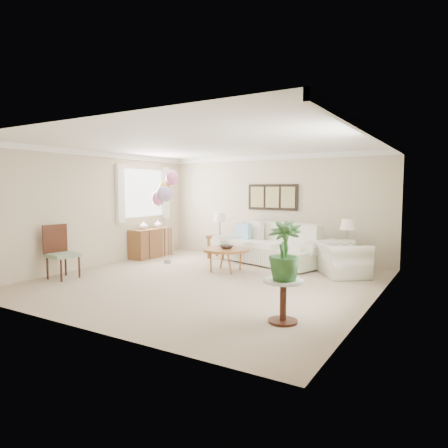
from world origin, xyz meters
name	(u,v)px	position (x,y,z in m)	size (l,w,h in m)	color
ground_plane	(208,281)	(0.00, 0.00, 0.00)	(6.00, 6.00, 0.00)	tan
room_shell	(205,196)	(-0.11, 0.09, 1.63)	(6.04, 6.04, 2.60)	beige
wall_art_triptych	(273,197)	(0.00, 2.96, 1.55)	(1.35, 0.06, 0.65)	black
sofa	(274,248)	(0.36, 2.25, 0.38)	(2.87, 1.64, 0.96)	white
end_table_left	(220,239)	(-1.14, 2.29, 0.49)	(0.54, 0.49, 0.59)	brown
end_table_right	(347,249)	(2.01, 2.39, 0.46)	(0.50, 0.46, 0.55)	brown
lamp_left	(220,218)	(-1.14, 2.29, 1.03)	(0.33, 0.33, 0.57)	gray
lamp_right	(347,225)	(2.01, 2.39, 0.98)	(0.32, 0.32, 0.56)	gray
coffee_table	(226,250)	(-0.17, 0.95, 0.45)	(0.98, 0.98, 0.49)	#9B522C
decor_bowl	(226,247)	(-0.15, 0.96, 0.53)	(0.29, 0.29, 0.07)	#2C2521
armchair	(341,259)	(2.06, 1.78, 0.34)	(1.04, 0.91, 0.68)	white
side_table	(283,290)	(2.16, -1.48, 0.43)	(0.53, 0.53, 0.58)	silver
potted_plant	(284,251)	(2.18, -1.51, 0.96)	(0.43, 0.43, 0.77)	#224A23
accent_chair	(60,251)	(-2.62, -1.28, 0.55)	(0.58, 0.58, 1.06)	gray
credenza	(151,243)	(-2.76, 1.50, 0.37)	(0.46, 1.20, 0.74)	brown
vase_white	(144,225)	(-2.74, 1.23, 0.84)	(0.20, 0.20, 0.21)	white
vase_sage	(158,224)	(-2.74, 1.78, 0.84)	(0.19, 0.19, 0.20)	silver
balloon_cluster	(165,191)	(-1.84, 0.99, 1.71)	(0.58, 0.51, 2.19)	gray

